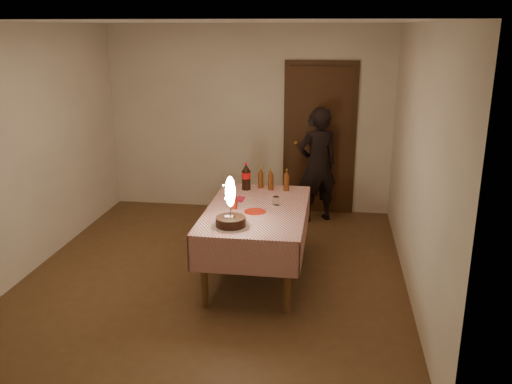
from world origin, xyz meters
TOP-DOWN VIEW (x-y plane):
  - ground at (0.00, 0.00)m, footprint 4.00×4.50m
  - room_shell at (0.03, 0.08)m, footprint 4.04×4.54m
  - dining_table at (0.44, 0.01)m, footprint 1.02×1.72m
  - birthday_cake at (0.27, -0.55)m, footprint 0.35×0.35m
  - red_plate at (0.44, -0.11)m, footprint 0.22×0.22m
  - red_cup at (0.20, -0.03)m, footprint 0.08×0.08m
  - clear_cup at (0.62, 0.15)m, footprint 0.07×0.07m
  - napkin_stack at (0.19, 0.25)m, footprint 0.15×0.15m
  - cola_bottle at (0.22, 0.65)m, footprint 0.10×0.10m
  - amber_bottle_left at (0.38, 0.74)m, footprint 0.06×0.06m
  - amber_bottle_right at (0.68, 0.67)m, footprint 0.06×0.06m
  - amber_bottle_mid at (0.50, 0.68)m, footprint 0.06×0.06m
  - photographer at (0.99, 1.85)m, footprint 0.68×0.60m

SIDE VIEW (x-z plane):
  - ground at x=0.00m, z-range -0.01..0.01m
  - dining_table at x=0.44m, z-range 0.28..1.04m
  - red_plate at x=0.44m, z-range 0.76..0.77m
  - napkin_stack at x=0.19m, z-range 0.76..0.78m
  - photographer at x=0.99m, z-range 0.00..1.56m
  - clear_cup at x=0.62m, z-range 0.76..0.85m
  - red_cup at x=0.20m, z-range 0.76..0.86m
  - birthday_cake at x=0.27m, z-range 0.64..1.12m
  - amber_bottle_left at x=0.38m, z-range 0.75..1.01m
  - amber_bottle_right at x=0.68m, z-range 0.75..1.01m
  - amber_bottle_mid at x=0.50m, z-range 0.75..1.01m
  - cola_bottle at x=0.22m, z-range 0.76..1.07m
  - room_shell at x=0.03m, z-range 0.34..2.96m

